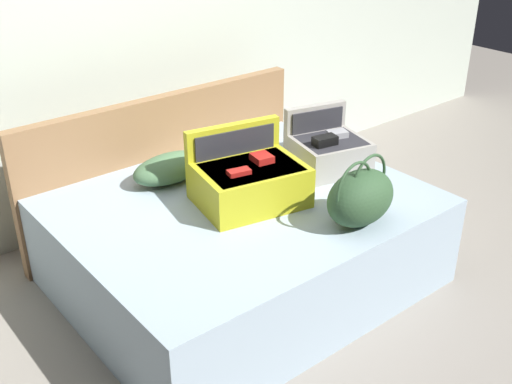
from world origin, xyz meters
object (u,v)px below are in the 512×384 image
object	(u,v)px
bed	(243,242)
pillow_near_headboard	(170,168)
hard_case_large	(249,180)
hard_case_medium	(328,150)
duffel_bag	(361,197)

from	to	relation	value
bed	pillow_near_headboard	distance (m)	0.61
hard_case_large	hard_case_medium	size ratio (longest dim) A/B	1.29
hard_case_large	duffel_bag	world-z (taller)	hard_case_large
hard_case_medium	pillow_near_headboard	size ratio (longest dim) A/B	1.04
bed	hard_case_large	distance (m)	0.41
hard_case_large	hard_case_medium	bearing A→B (deg)	15.09
hard_case_large	duffel_bag	bearing A→B (deg)	-49.60
hard_case_large	bed	bearing A→B (deg)	130.35
pillow_near_headboard	hard_case_large	bearing A→B (deg)	-68.75
hard_case_large	duffel_bag	xyz separation A→B (m)	(0.30, -0.54, 0.01)
duffel_bag	pillow_near_headboard	size ratio (longest dim) A/B	0.94
hard_case_medium	duffel_bag	distance (m)	0.69
hard_case_large	hard_case_medium	xyz separation A→B (m)	(0.66, 0.04, -0.02)
bed	hard_case_large	xyz separation A→B (m)	(0.02, -0.03, 0.41)
hard_case_large	pillow_near_headboard	size ratio (longest dim) A/B	1.34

